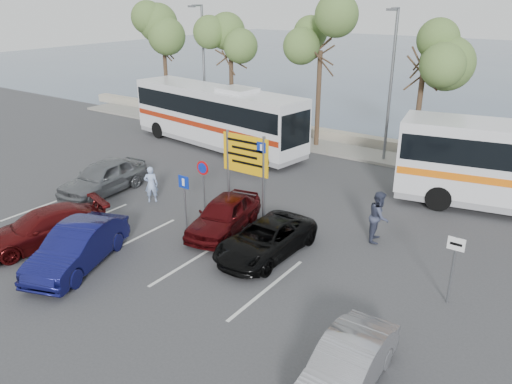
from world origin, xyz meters
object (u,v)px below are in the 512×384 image
Objects in this scene: car_silver_a at (103,177)px; car_red at (224,215)px; car_silver_b at (346,366)px; pedestrian_far at (379,216)px; pedestrian_near at (151,184)px; street_lamp_right at (391,79)px; direction_sign at (246,161)px; coach_bus_left at (216,118)px; suv_black at (266,239)px; car_blue at (78,247)px; street_lamp_left at (203,61)px; car_maroon at (44,228)px.

car_red is (7.20, 0.00, -0.07)m from car_silver_a.
pedestrian_far reaches higher than car_silver_b.
pedestrian_near is at bearing 162.62° from car_red.
car_red is at bearing -4.41° from car_silver_a.
direction_sign is (-2.00, -10.32, -2.17)m from street_lamp_right.
pedestrian_far reaches higher than car_silver_a.
pedestrian_far is at bearing 16.45° from car_red.
car_red is at bearing -49.53° from coach_bus_left.
suv_black is at bearing -8.27° from car_silver_a.
street_lamp_right reaches higher than car_silver_b.
car_silver_a is 6.93m from car_blue.
direction_sign is at bearing -43.17° from street_lamp_left.
pedestrian_near is (-12.17, 5.52, 0.21)m from car_silver_b.
car_maroon is 2.78× the size of pedestrian_near.
direction_sign is 5.72m from pedestrian_far.
car_blue reaches higher than car_silver_b.
street_lamp_right is at bearing 17.63° from coach_bus_left.
pedestrian_far reaches higher than car_blue.
street_lamp_right is 13.29m from suv_black.
street_lamp_left reaches higher than direction_sign.
car_maroon is at bearing -78.12° from coach_bus_left.
car_red is 2.10× the size of pedestrian_far.
pedestrian_far reaches higher than car_red.
direction_sign reaches higher than pedestrian_near.
suv_black is (9.60, -0.65, -0.17)m from car_silver_a.
pedestrian_near reaches higher than car_blue.
coach_bus_left reaches higher than car_silver_a.
car_silver_a is (0.48, -9.00, -1.00)m from coach_bus_left.
car_blue is at bearing -50.58° from car_silver_a.
direction_sign reaches higher than car_silver_b.
street_lamp_left is 25.66m from car_silver_b.
car_silver_a is at bearing 88.61° from pedestrian_far.
street_lamp_right is 13.68m from pedestrian_near.
pedestrian_far is (9.82, 2.19, 0.16)m from pedestrian_near.
street_lamp_right is 2.13× the size of car_silver_b.
street_lamp_left is 18.99m from suv_black.
suv_black is at bearing 125.94° from pedestrian_far.
car_maroon is 12.41m from car_silver_b.
street_lamp_left is 19.23m from pedestrian_far.
coach_bus_left is 20.76m from car_silver_b.
direction_sign is 8.08m from car_maroon.
car_silver_a reaches higher than car_blue.
car_silver_a is 7.20m from car_red.
car_red is (7.68, -9.00, -1.07)m from coach_bus_left.
pedestrian_far is at bearing 10.62° from direction_sign.
suv_black is (0.58, -12.67, -3.99)m from street_lamp_right.
suv_black is (13.58, -12.67, -3.99)m from street_lamp_left.
car_silver_a is at bearing 177.79° from suv_black.
car_silver_b is (7.60, -5.00, -0.09)m from car_red.
car_silver_a reaches higher than car_red.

